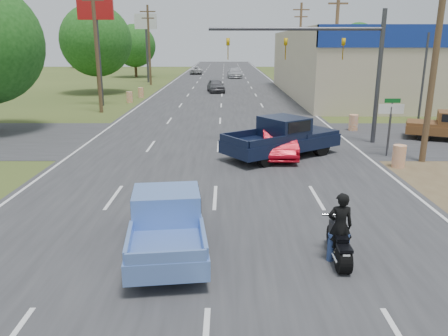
{
  "coord_description": "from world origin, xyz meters",
  "views": [
    {
      "loc": [
        0.36,
        -6.58,
        5.26
      ],
      "look_at": [
        0.32,
        7.3,
        1.3
      ],
      "focal_mm": 35.0,
      "sensor_mm": 36.0,
      "label": 1
    }
  ],
  "objects_px": {
    "blue_pickup": "(167,218)",
    "motorcycle": "(339,246)",
    "distant_car_grey": "(216,86)",
    "red_convertible": "(278,141)",
    "distant_car_silver": "(235,73)",
    "navy_pickup": "(284,137)",
    "rider": "(340,230)",
    "distant_car_white": "(196,70)"
  },
  "relations": [
    {
      "from": "blue_pickup",
      "to": "motorcycle",
      "type": "bearing_deg",
      "value": -18.29
    },
    {
      "from": "distant_car_grey",
      "to": "motorcycle",
      "type": "bearing_deg",
      "value": -92.72
    },
    {
      "from": "red_convertible",
      "to": "motorcycle",
      "type": "height_order",
      "value": "red_convertible"
    },
    {
      "from": "motorcycle",
      "to": "distant_car_silver",
      "type": "height_order",
      "value": "distant_car_silver"
    },
    {
      "from": "blue_pickup",
      "to": "navy_pickup",
      "type": "xyz_separation_m",
      "value": [
        4.36,
        9.76,
        0.16
      ]
    },
    {
      "from": "motorcycle",
      "to": "navy_pickup",
      "type": "relative_size",
      "value": 0.33
    },
    {
      "from": "blue_pickup",
      "to": "distant_car_grey",
      "type": "bearing_deg",
      "value": 82.28
    },
    {
      "from": "blue_pickup",
      "to": "distant_car_grey",
      "type": "relative_size",
      "value": 1.18
    },
    {
      "from": "motorcycle",
      "to": "blue_pickup",
      "type": "xyz_separation_m",
      "value": [
        -4.36,
        0.87,
        0.36
      ]
    },
    {
      "from": "red_convertible",
      "to": "distant_car_silver",
      "type": "bearing_deg",
      "value": 91.68
    },
    {
      "from": "rider",
      "to": "distant_car_white",
      "type": "distance_m",
      "value": 70.68
    },
    {
      "from": "red_convertible",
      "to": "distant_car_white",
      "type": "bearing_deg",
      "value": 97.93
    },
    {
      "from": "rider",
      "to": "navy_pickup",
      "type": "xyz_separation_m",
      "value": [
        -0.0,
        10.59,
        0.11
      ]
    },
    {
      "from": "blue_pickup",
      "to": "distant_car_grey",
      "type": "height_order",
      "value": "blue_pickup"
    },
    {
      "from": "motorcycle",
      "to": "red_convertible",
      "type": "bearing_deg",
      "value": 92.17
    },
    {
      "from": "rider",
      "to": "navy_pickup",
      "type": "height_order",
      "value": "navy_pickup"
    },
    {
      "from": "rider",
      "to": "distant_car_grey",
      "type": "bearing_deg",
      "value": -83.69
    },
    {
      "from": "distant_car_grey",
      "to": "distant_car_silver",
      "type": "height_order",
      "value": "distant_car_silver"
    },
    {
      "from": "rider",
      "to": "distant_car_silver",
      "type": "height_order",
      "value": "rider"
    },
    {
      "from": "red_convertible",
      "to": "motorcycle",
      "type": "distance_m",
      "value": 10.79
    },
    {
      "from": "distant_car_grey",
      "to": "distant_car_white",
      "type": "xyz_separation_m",
      "value": [
        -4.13,
        30.5,
        -0.07
      ]
    },
    {
      "from": "navy_pickup",
      "to": "distant_car_silver",
      "type": "relative_size",
      "value": 1.11
    },
    {
      "from": "motorcycle",
      "to": "blue_pickup",
      "type": "bearing_deg",
      "value": 169.45
    },
    {
      "from": "blue_pickup",
      "to": "distant_car_silver",
      "type": "height_order",
      "value": "blue_pickup"
    },
    {
      "from": "blue_pickup",
      "to": "distant_car_silver",
      "type": "distance_m",
      "value": 60.64
    },
    {
      "from": "motorcycle",
      "to": "distant_car_white",
      "type": "distance_m",
      "value": 70.72
    },
    {
      "from": "blue_pickup",
      "to": "distant_car_white",
      "type": "bearing_deg",
      "value": 86.0
    },
    {
      "from": "distant_car_grey",
      "to": "distant_car_silver",
      "type": "xyz_separation_m",
      "value": [
        2.58,
        21.67,
        0.07
      ]
    },
    {
      "from": "red_convertible",
      "to": "blue_pickup",
      "type": "relative_size",
      "value": 0.87
    },
    {
      "from": "motorcycle",
      "to": "navy_pickup",
      "type": "distance_m",
      "value": 10.65
    },
    {
      "from": "red_convertible",
      "to": "navy_pickup",
      "type": "bearing_deg",
      "value": -29.16
    },
    {
      "from": "blue_pickup",
      "to": "distant_car_silver",
      "type": "xyz_separation_m",
      "value": [
        3.06,
        60.57,
        -0.02
      ]
    },
    {
      "from": "rider",
      "to": "distant_car_white",
      "type": "xyz_separation_m",
      "value": [
        -8.0,
        70.22,
        -0.2
      ]
    },
    {
      "from": "rider",
      "to": "distant_car_white",
      "type": "bearing_deg",
      "value": -82.76
    },
    {
      "from": "navy_pickup",
      "to": "red_convertible",
      "type": "bearing_deg",
      "value": -154.77
    },
    {
      "from": "distant_car_grey",
      "to": "distant_car_silver",
      "type": "relative_size",
      "value": 0.78
    },
    {
      "from": "blue_pickup",
      "to": "navy_pickup",
      "type": "height_order",
      "value": "navy_pickup"
    },
    {
      "from": "distant_car_grey",
      "to": "distant_car_silver",
      "type": "distance_m",
      "value": 21.82
    },
    {
      "from": "blue_pickup",
      "to": "distant_car_white",
      "type": "xyz_separation_m",
      "value": [
        -3.64,
        69.4,
        -0.15
      ]
    },
    {
      "from": "red_convertible",
      "to": "blue_pickup",
      "type": "distance_m",
      "value": 10.73
    },
    {
      "from": "rider",
      "to": "navy_pickup",
      "type": "distance_m",
      "value": 10.59
    },
    {
      "from": "motorcycle",
      "to": "rider",
      "type": "distance_m",
      "value": 0.41
    }
  ]
}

